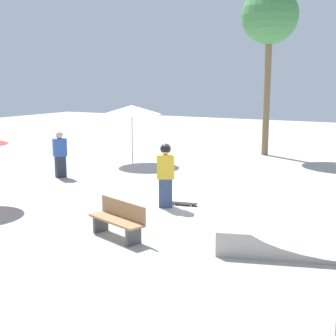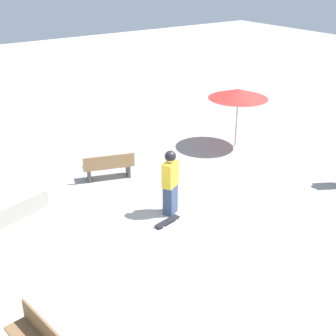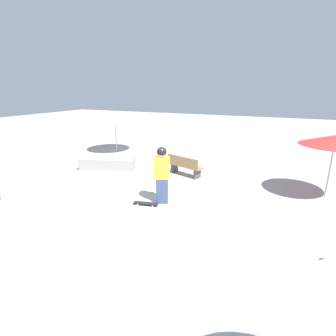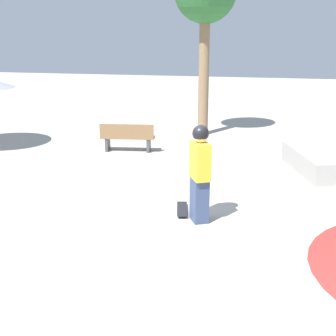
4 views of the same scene
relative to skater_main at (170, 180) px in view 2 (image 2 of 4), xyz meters
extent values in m
plane|color=#ADA8A0|center=(0.04, -0.80, -0.99)|extent=(60.00, 60.00, 0.00)
cube|color=#38476B|center=(0.00, 0.00, -0.58)|extent=(0.46, 0.42, 0.83)
cube|color=yellow|center=(0.00, 0.00, 0.18)|extent=(0.56, 0.47, 0.69)
sphere|color=beige|center=(0.00, 0.00, 0.66)|extent=(0.27, 0.27, 0.27)
sphere|color=black|center=(0.00, 0.00, 0.70)|extent=(0.30, 0.30, 0.30)
cube|color=black|center=(-0.37, -0.40, -0.93)|extent=(0.82, 0.36, 0.02)
cylinder|color=silver|center=(-0.60, -0.54, -0.97)|extent=(0.06, 0.04, 0.05)
cylinder|color=silver|center=(-0.63, -0.37, -0.97)|extent=(0.06, 0.04, 0.05)
cylinder|color=silver|center=(-0.11, -0.44, -0.97)|extent=(0.06, 0.04, 0.05)
cylinder|color=silver|center=(-0.15, -0.27, -0.97)|extent=(0.06, 0.04, 0.05)
cube|color=#A8A39E|center=(-3.86, 2.20, -0.73)|extent=(2.56, 1.40, 0.52)
cube|color=olive|center=(-4.68, -2.96, -0.34)|extent=(0.26, 1.59, 0.40)
cube|color=#47474C|center=(-0.91, 3.11, -0.79)|extent=(0.20, 0.40, 0.40)
cube|color=#47474C|center=(0.27, 2.72, -0.79)|extent=(0.20, 0.40, 0.40)
cube|color=#9E754C|center=(-0.32, 2.92, -0.57)|extent=(1.66, 0.92, 0.05)
cube|color=#9E754C|center=(-0.38, 2.73, -0.34)|extent=(1.53, 0.54, 0.40)
cylinder|color=#B7B7BC|center=(4.85, 2.68, 0.02)|extent=(0.05, 0.05, 2.03)
cone|color=red|center=(4.85, 2.68, 0.98)|extent=(2.14, 2.14, 0.33)
camera|label=1|loc=(-6.33, 11.39, 2.60)|focal=50.00mm
camera|label=2|loc=(-6.46, -9.10, 5.48)|focal=50.00mm
camera|label=3|loc=(3.47, -7.02, 2.57)|focal=28.00mm
camera|label=4|loc=(8.15, 1.32, 2.44)|focal=50.00mm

